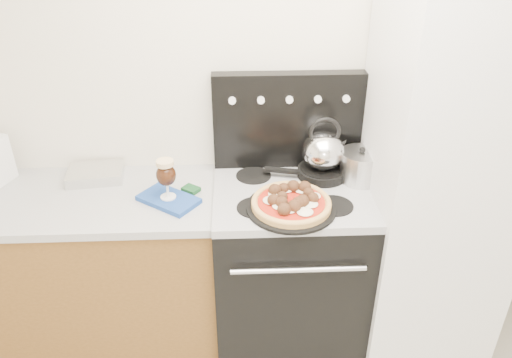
{
  "coord_description": "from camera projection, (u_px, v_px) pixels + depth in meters",
  "views": [
    {
      "loc": [
        -0.19,
        -0.89,
        2.18
      ],
      "look_at": [
        -0.1,
        1.05,
        1.06
      ],
      "focal_mm": 35.0,
      "sensor_mm": 36.0,
      "label": 1
    }
  ],
  "objects": [
    {
      "name": "foil_sheet",
      "position": [
        96.0,
        174.0,
        2.55
      ],
      "size": [
        0.3,
        0.23,
        0.05
      ],
      "primitive_type": "cube",
      "rotation": [
        0.0,
        0.0,
        0.12
      ],
      "color": "white",
      "rests_on": "countertop"
    },
    {
      "name": "countertop",
      "position": [
        65.0,
        200.0,
        2.43
      ],
      "size": [
        1.48,
        0.63,
        0.04
      ],
      "primitive_type": "cube",
      "color": "#B2B2B3",
      "rests_on": "base_cabinet"
    },
    {
      "name": "pizza_pan",
      "position": [
        291.0,
        208.0,
        2.28
      ],
      "size": [
        0.52,
        0.52,
        0.01
      ],
      "primitive_type": "cylinder",
      "rotation": [
        0.0,
        0.0,
        -0.33
      ],
      "color": "black",
      "rests_on": "cooktop"
    },
    {
      "name": "tea_kettle",
      "position": [
        324.0,
        148.0,
        2.47
      ],
      "size": [
        0.25,
        0.25,
        0.23
      ],
      "primitive_type": null,
      "rotation": [
        0.0,
        0.0,
        -0.19
      ],
      "color": "#B7B4CB",
      "rests_on": "skillet"
    },
    {
      "name": "room_shell",
      "position": [
        300.0,
        249.0,
        1.5
      ],
      "size": [
        3.52,
        3.01,
        2.52
      ],
      "color": "#B6B0A6",
      "rests_on": "ground"
    },
    {
      "name": "fridge",
      "position": [
        436.0,
        184.0,
        2.42
      ],
      "size": [
        0.64,
        0.68,
        1.9
      ],
      "primitive_type": "cube",
      "color": "silver",
      "rests_on": "ground"
    },
    {
      "name": "oven_mitt",
      "position": [
        169.0,
        199.0,
        2.37
      ],
      "size": [
        0.32,
        0.3,
        0.02
      ],
      "primitive_type": "cube",
      "rotation": [
        0.0,
        0.0,
        -0.64
      ],
      "color": "#1E4395",
      "rests_on": "countertop"
    },
    {
      "name": "stock_pot",
      "position": [
        360.0,
        167.0,
        2.48
      ],
      "size": [
        0.24,
        0.24,
        0.15
      ],
      "primitive_type": "cylinder",
      "rotation": [
        0.0,
        0.0,
        0.22
      ],
      "color": "silver",
      "rests_on": "cooktop"
    },
    {
      "name": "base_cabinet",
      "position": [
        81.0,
        271.0,
        2.65
      ],
      "size": [
        1.45,
        0.6,
        0.86
      ],
      "primitive_type": "cube",
      "color": "brown",
      "rests_on": "ground"
    },
    {
      "name": "beer_glass",
      "position": [
        166.0,
        179.0,
        2.31
      ],
      "size": [
        0.09,
        0.09,
        0.2
      ],
      "primitive_type": null,
      "rotation": [
        0.0,
        0.0,
        0.01
      ],
      "color": "black",
      "rests_on": "oven_mitt"
    },
    {
      "name": "backguard",
      "position": [
        288.0,
        120.0,
        2.54
      ],
      "size": [
        0.76,
        0.08,
        0.5
      ],
      "primitive_type": "cube",
      "color": "black",
      "rests_on": "cooktop"
    },
    {
      "name": "pizza",
      "position": [
        291.0,
        202.0,
        2.27
      ],
      "size": [
        0.41,
        0.41,
        0.05
      ],
      "primitive_type": null,
      "rotation": [
        0.0,
        0.0,
        0.14
      ],
      "color": "#DCB152",
      "rests_on": "pizza_pan"
    },
    {
      "name": "skillet",
      "position": [
        322.0,
        172.0,
        2.54
      ],
      "size": [
        0.3,
        0.3,
        0.04
      ],
      "primitive_type": "cylinder",
      "rotation": [
        0.0,
        0.0,
        -0.22
      ],
      "color": "black",
      "rests_on": "cooktop"
    },
    {
      "name": "stove_body",
      "position": [
        288.0,
        267.0,
        2.67
      ],
      "size": [
        0.76,
        0.65,
        0.88
      ],
      "primitive_type": "cube",
      "color": "black",
      "rests_on": "ground"
    },
    {
      "name": "cooktop",
      "position": [
        292.0,
        194.0,
        2.44
      ],
      "size": [
        0.76,
        0.65,
        0.04
      ],
      "primitive_type": "cube",
      "color": "#ADADB2",
      "rests_on": "stove_body"
    }
  ]
}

